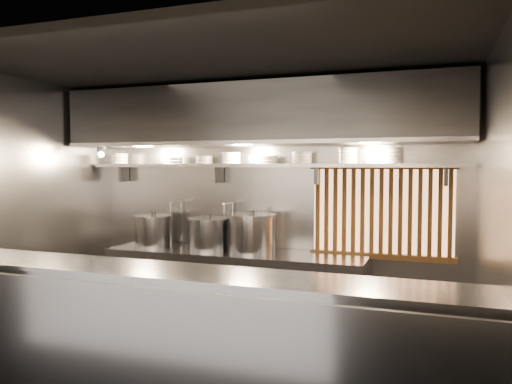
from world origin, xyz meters
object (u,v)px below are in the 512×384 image
Objects in this scene: heat_lamp at (100,150)px; stock_pot_mid at (252,233)px; pendant_bulb at (253,158)px; stock_pot_left at (154,230)px; stock_pot_right at (209,233)px.

stock_pot_mid is (1.80, 0.32, -0.95)m from heat_lamp.
stock_pot_left is at bearing -177.96° from pendant_bulb.
stock_pot_left is at bearing -179.82° from stock_pot_right.
pendant_bulb is 0.34× the size of stock_pot_left.
stock_pot_right is at bearing -175.39° from pendant_bulb.
pendant_bulb is at bearing 94.23° from stock_pot_mid.
pendant_bulb reaches higher than stock_pot_mid.
pendant_bulb reaches higher than stock_pot_right.
stock_pot_left reaches higher than stock_pot_right.
stock_pot_right is at bearing 13.62° from heat_lamp.
stock_pot_left is 0.98× the size of stock_pot_right.
stock_pot_mid is (1.27, 0.01, 0.03)m from stock_pot_left.
stock_pot_left is (0.53, 0.30, -0.98)m from heat_lamp.
stock_pot_mid is at bearing -85.77° from pendant_bulb.
stock_pot_mid reaches higher than stock_pot_left.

